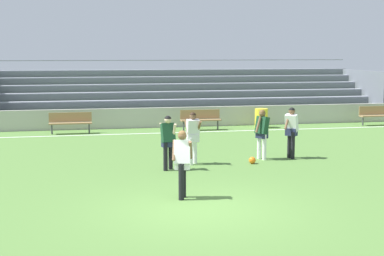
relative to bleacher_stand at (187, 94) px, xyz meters
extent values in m
plane|color=#517A38|center=(-3.00, -17.07, -1.30)|extent=(160.00, 160.00, 0.00)
cube|color=white|center=(-3.00, -5.04, -1.30)|extent=(44.00, 0.12, 0.01)
cube|color=#BCB7AD|center=(-3.00, -3.15, -0.85)|extent=(48.00, 0.16, 0.92)
cube|color=#9EA3AD|center=(0.00, -2.35, -0.95)|extent=(19.95, 0.36, 0.08)
cube|color=slate|center=(0.00, -2.55, -1.13)|extent=(19.95, 0.04, 0.35)
cube|color=#9EA3AD|center=(0.00, -1.56, -0.60)|extent=(19.95, 0.36, 0.08)
cube|color=slate|center=(0.00, -1.76, -0.78)|extent=(19.95, 0.04, 0.35)
cube|color=#9EA3AD|center=(0.00, -0.77, -0.25)|extent=(19.95, 0.36, 0.08)
cube|color=slate|center=(0.00, -0.97, -0.43)|extent=(19.95, 0.04, 0.35)
cube|color=#9EA3AD|center=(0.00, 0.02, 0.10)|extent=(19.95, 0.36, 0.08)
cube|color=slate|center=(0.00, -0.18, -0.08)|extent=(19.95, 0.04, 0.35)
cube|color=#9EA3AD|center=(0.00, 0.81, 0.45)|extent=(19.95, 0.36, 0.08)
cube|color=slate|center=(0.00, 0.61, 0.28)|extent=(19.95, 0.04, 0.35)
cube|color=#9EA3AD|center=(0.00, 1.59, 0.80)|extent=(19.95, 0.36, 0.08)
cube|color=slate|center=(0.00, 1.39, 0.63)|extent=(19.95, 0.04, 0.35)
cube|color=#9EA3AD|center=(0.00, 2.38, 1.15)|extent=(19.95, 0.36, 0.08)
cube|color=slate|center=(0.00, 2.18, 0.98)|extent=(19.95, 0.04, 0.35)
cube|color=slate|center=(9.88, 0.02, -0.08)|extent=(0.20, 5.09, 2.46)
cylinder|color=slate|center=(0.00, 2.63, 1.70)|extent=(19.95, 0.06, 0.06)
cube|color=#99754C|center=(-5.92, -4.48, -0.85)|extent=(1.80, 0.40, 0.06)
cube|color=#99754C|center=(-5.92, -4.30, -0.60)|extent=(1.80, 0.05, 0.40)
cylinder|color=#47474C|center=(-6.70, -4.48, -1.08)|extent=(0.07, 0.07, 0.45)
cylinder|color=#47474C|center=(-5.14, -4.48, -1.08)|extent=(0.07, 0.07, 0.45)
cube|color=#99754C|center=(8.40, -4.48, -0.85)|extent=(1.80, 0.40, 0.06)
cube|color=#99754C|center=(8.40, -4.30, -0.60)|extent=(1.80, 0.05, 0.40)
cylinder|color=#47474C|center=(7.62, -4.48, -1.08)|extent=(0.07, 0.07, 0.45)
cube|color=#99754C|center=(-0.23, -4.48, -0.85)|extent=(1.80, 0.40, 0.06)
cube|color=#99754C|center=(-0.23, -4.30, -0.60)|extent=(1.80, 0.05, 0.40)
cylinder|color=#47474C|center=(-1.01, -4.48, -1.08)|extent=(0.07, 0.07, 0.45)
cylinder|color=#47474C|center=(0.55, -4.48, -1.08)|extent=(0.07, 0.07, 0.45)
cylinder|color=yellow|center=(2.68, -4.21, -0.86)|extent=(0.60, 0.60, 0.88)
cylinder|color=white|center=(-2.05, -11.91, -0.88)|extent=(0.13, 0.13, 0.84)
cylinder|color=white|center=(-2.22, -12.11, -0.88)|extent=(0.13, 0.13, 0.84)
cube|color=white|center=(-2.14, -12.01, -0.48)|extent=(0.38, 0.26, 0.24)
cube|color=white|center=(-2.14, -12.01, -0.18)|extent=(0.41, 0.34, 0.59)
cylinder|color=brown|center=(-1.96, -12.11, -0.14)|extent=(0.12, 0.39, 0.45)
cylinder|color=brown|center=(-2.31, -11.91, -0.14)|extent=(0.12, 0.39, 0.45)
sphere|color=brown|center=(-2.14, -12.01, 0.20)|extent=(0.21, 0.21, 0.21)
sphere|color=black|center=(-2.14, -12.01, 0.22)|extent=(0.20, 0.20, 0.20)
cylinder|color=white|center=(0.27, -11.79, -0.89)|extent=(0.13, 0.13, 0.84)
cylinder|color=white|center=(0.17, -11.55, -0.89)|extent=(0.13, 0.13, 0.84)
cube|color=#232847|center=(0.22, -11.67, -0.49)|extent=(0.38, 0.42, 0.24)
cube|color=#194228|center=(0.22, -11.67, -0.19)|extent=(0.48, 0.50, 0.59)
cylinder|color=brown|center=(0.06, -11.78, -0.15)|extent=(0.27, 0.21, 0.51)
cylinder|color=brown|center=(0.38, -11.56, -0.15)|extent=(0.27, 0.21, 0.51)
sphere|color=brown|center=(0.22, -11.67, 0.20)|extent=(0.21, 0.21, 0.21)
sphere|color=brown|center=(0.22, -11.67, 0.22)|extent=(0.20, 0.20, 0.20)
cylinder|color=black|center=(1.21, -11.56, -0.86)|extent=(0.13, 0.13, 0.89)
cylinder|color=black|center=(1.23, -11.81, -0.86)|extent=(0.13, 0.13, 0.89)
cube|color=#232847|center=(1.22, -11.68, -0.43)|extent=(0.41, 0.40, 0.24)
cube|color=white|center=(1.22, -11.68, -0.13)|extent=(0.51, 0.50, 0.59)
cylinder|color=brown|center=(1.40, -11.62, -0.09)|extent=(0.30, 0.32, 0.46)
cylinder|color=brown|center=(1.04, -11.75, -0.09)|extent=(0.30, 0.32, 0.46)
sphere|color=brown|center=(1.22, -11.68, 0.25)|extent=(0.21, 0.21, 0.21)
sphere|color=black|center=(1.22, -11.68, 0.27)|extent=(0.20, 0.20, 0.20)
cylinder|color=black|center=(-3.27, -16.19, -0.88)|extent=(0.13, 0.13, 0.86)
cylinder|color=black|center=(-3.18, -15.95, -0.88)|extent=(0.13, 0.13, 0.86)
cube|color=white|center=(-3.22, -16.07, -0.47)|extent=(0.40, 0.30, 0.24)
cube|color=white|center=(-3.22, -16.07, -0.17)|extent=(0.45, 0.40, 0.59)
cylinder|color=brown|center=(-3.42, -16.05, -0.13)|extent=(0.16, 0.35, 0.48)
cylinder|color=brown|center=(-3.03, -16.10, -0.13)|extent=(0.16, 0.35, 0.48)
sphere|color=brown|center=(-3.22, -16.07, 0.22)|extent=(0.21, 0.21, 0.21)
sphere|color=brown|center=(-3.22, -16.07, 0.24)|extent=(0.20, 0.20, 0.20)
cylinder|color=black|center=(-3.12, -12.81, -0.89)|extent=(0.13, 0.13, 0.83)
cylinder|color=black|center=(-2.94, -12.65, -0.89)|extent=(0.13, 0.13, 0.83)
cube|color=#232847|center=(-3.03, -12.73, -0.49)|extent=(0.39, 0.28, 0.24)
cube|color=#194228|center=(-3.03, -12.73, -0.19)|extent=(0.43, 0.41, 0.60)
cylinder|color=beige|center=(-3.20, -12.64, -0.15)|extent=(0.12, 0.28, 0.51)
cylinder|color=beige|center=(-2.86, -12.83, -0.15)|extent=(0.12, 0.28, 0.51)
sphere|color=beige|center=(-3.03, -12.73, 0.19)|extent=(0.21, 0.21, 0.21)
sphere|color=black|center=(-3.03, -12.73, 0.21)|extent=(0.20, 0.20, 0.20)
sphere|color=orange|center=(-0.30, -12.32, -1.19)|extent=(0.22, 0.22, 0.22)
camera|label=1|loc=(-5.64, -29.12, 2.17)|focal=53.41mm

